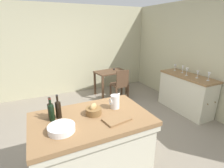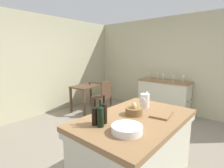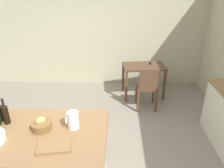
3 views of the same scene
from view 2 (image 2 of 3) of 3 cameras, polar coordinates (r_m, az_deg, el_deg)
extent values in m
plane|color=gray|center=(3.18, 0.47, -20.55)|extent=(6.76, 6.76, 0.00)
cube|color=#B7B28E|center=(4.84, -23.96, 5.52)|extent=(5.32, 0.12, 2.60)
cube|color=#B7B28E|center=(5.02, 20.02, 5.93)|extent=(0.12, 5.20, 2.60)
cube|color=olive|center=(2.15, 7.87, -11.57)|extent=(1.55, 0.99, 0.06)
cube|color=beige|center=(2.18, 7.83, -13.28)|extent=(1.53, 0.97, 0.08)
cube|color=beige|center=(2.35, 7.59, -21.38)|extent=(1.47, 0.91, 0.80)
cube|color=olive|center=(4.79, 17.07, 0.91)|extent=(0.52, 1.34, 0.04)
cube|color=beige|center=(4.88, 16.79, -4.34)|extent=(0.49, 1.31, 0.86)
sphere|color=brown|center=(4.55, 24.04, -5.32)|extent=(0.03, 0.03, 0.03)
sphere|color=brown|center=(4.77, 24.85, -4.69)|extent=(0.03, 0.03, 0.03)
cube|color=#513826|center=(4.86, -8.19, -0.60)|extent=(0.96, 0.66, 0.04)
cube|color=#513826|center=(4.49, -9.25, -6.39)|extent=(0.06, 0.06, 0.70)
cube|color=#513826|center=(5.10, -2.91, -4.21)|extent=(0.06, 0.06, 0.70)
cube|color=#513826|center=(4.82, -13.55, -5.36)|extent=(0.06, 0.06, 0.70)
cube|color=#513826|center=(5.40, -7.11, -3.46)|extent=(0.06, 0.06, 0.70)
cylinder|color=black|center=(5.00, -7.49, 0.22)|extent=(0.04, 0.04, 0.05)
cube|color=#513826|center=(4.56, -3.60, -4.41)|extent=(0.41, 0.41, 0.04)
cube|color=#513826|center=(4.39, -1.92, -1.87)|extent=(0.36, 0.04, 0.42)
cube|color=#513826|center=(4.87, -3.66, -6.46)|extent=(0.04, 0.04, 0.45)
cube|color=#513826|center=(4.63, -6.74, -7.42)|extent=(0.04, 0.04, 0.45)
cube|color=#513826|center=(4.64, -0.40, -7.30)|extent=(0.04, 0.04, 0.45)
cube|color=#513826|center=(4.39, -3.46, -8.38)|extent=(0.04, 0.04, 0.45)
cylinder|color=white|center=(2.49, 10.94, -5.46)|extent=(0.13, 0.13, 0.20)
cone|color=white|center=(2.52, 11.69, -2.76)|extent=(0.07, 0.04, 0.06)
torus|color=white|center=(2.43, 10.07, -5.62)|extent=(0.02, 0.10, 0.10)
cylinder|color=white|center=(1.73, 5.02, -14.75)|extent=(0.31, 0.31, 0.08)
cylinder|color=brown|center=(2.20, 7.34, -8.98)|extent=(0.22, 0.22, 0.09)
ellipsoid|color=tan|center=(2.18, 7.38, -7.36)|extent=(0.13, 0.12, 0.10)
cube|color=olive|center=(2.27, 16.30, -9.61)|extent=(0.37, 0.26, 0.02)
cylinder|color=black|center=(1.91, -2.69, -9.89)|extent=(0.07, 0.07, 0.22)
cone|color=black|center=(1.87, -2.72, -6.39)|extent=(0.07, 0.07, 0.03)
cylinder|color=black|center=(1.86, -2.74, -4.87)|extent=(0.03, 0.03, 0.08)
cylinder|color=black|center=(1.85, -2.75, -3.89)|extent=(0.03, 0.03, 0.01)
cylinder|color=black|center=(1.89, -5.71, -10.63)|extent=(0.07, 0.07, 0.19)
cone|color=black|center=(1.85, -5.77, -7.53)|extent=(0.07, 0.07, 0.02)
cylinder|color=black|center=(1.84, -5.79, -6.19)|extent=(0.03, 0.03, 0.07)
cylinder|color=black|center=(1.83, -5.81, -5.35)|extent=(0.03, 0.03, 0.01)
cylinder|color=black|center=(1.83, -3.87, -11.01)|extent=(0.07, 0.07, 0.21)
cone|color=black|center=(1.79, -3.92, -7.54)|extent=(0.07, 0.07, 0.02)
cylinder|color=black|center=(1.78, -3.94, -6.03)|extent=(0.03, 0.03, 0.07)
cylinder|color=maroon|center=(1.77, -3.95, -5.07)|extent=(0.03, 0.03, 0.01)
cylinder|color=white|center=(4.68, 22.61, 0.64)|extent=(0.06, 0.06, 0.00)
cylinder|color=white|center=(4.67, 22.64, 1.10)|extent=(0.01, 0.01, 0.07)
cone|color=white|center=(4.66, 22.72, 2.18)|extent=(0.07, 0.07, 0.10)
cylinder|color=white|center=(4.70, 19.74, 0.88)|extent=(0.06, 0.06, 0.00)
cylinder|color=white|center=(4.70, 19.77, 1.30)|extent=(0.01, 0.01, 0.07)
cone|color=white|center=(4.68, 19.83, 2.29)|extent=(0.07, 0.07, 0.10)
cylinder|color=white|center=(4.76, 16.67, 1.16)|extent=(0.06, 0.06, 0.00)
cylinder|color=white|center=(4.75, 16.69, 1.62)|extent=(0.01, 0.01, 0.07)
cone|color=white|center=(4.74, 16.75, 2.67)|extent=(0.07, 0.07, 0.10)
cylinder|color=white|center=(4.93, 14.88, 1.56)|extent=(0.06, 0.06, 0.00)
cylinder|color=white|center=(4.92, 14.90, 1.99)|extent=(0.01, 0.01, 0.07)
cone|color=white|center=(4.91, 14.95, 2.99)|extent=(0.07, 0.07, 0.10)
cylinder|color=white|center=(5.05, 12.28, 1.87)|extent=(0.06, 0.06, 0.00)
cylinder|color=white|center=(5.05, 12.29, 2.24)|extent=(0.01, 0.01, 0.06)
cone|color=white|center=(5.04, 12.32, 3.07)|extent=(0.07, 0.07, 0.09)
camera|label=1|loc=(1.43, 81.16, 16.75)|focal=27.28mm
camera|label=3|loc=(2.79, 59.76, 19.66)|focal=33.94mm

